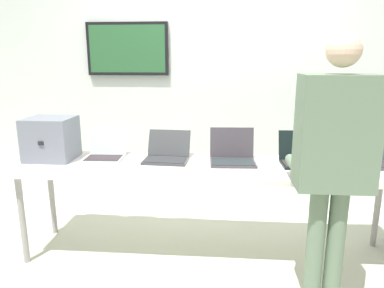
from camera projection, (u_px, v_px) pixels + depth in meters
The scene contains 12 objects.
ground at pixel (207, 255), 3.02m from camera, with size 8.00×8.00×0.04m, color beige.
back_wall at pixel (211, 81), 3.79m from camera, with size 8.00×0.11×2.76m.
workbench at pixel (208, 171), 2.85m from camera, with size 3.12×0.70×0.79m.
equipment_box at pixel (51, 138), 2.96m from camera, with size 0.38×0.36×0.35m.
laptop_station_0 at pixel (106, 151), 3.02m from camera, with size 0.32×0.34×0.24m.
laptop_station_1 at pixel (167, 154), 2.96m from camera, with size 0.38×0.36×0.23m.
laptop_station_2 at pixel (232, 155), 2.90m from camera, with size 0.38×0.32×0.27m.
laptop_station_3 at pixel (304, 157), 2.85m from camera, with size 0.39×0.33×0.25m.
laptop_station_4 at pixel (369, 157), 2.84m from camera, with size 0.38×0.35×0.25m.
person at pixel (334, 152), 2.11m from camera, with size 0.44×0.58×1.76m.
coffee_mug at pixel (331, 172), 2.51m from camera, with size 0.08×0.08×0.09m.
paper_sheet at pixel (345, 175), 2.59m from camera, with size 0.24×0.32×0.00m.
Camera 1 is at (0.09, -2.72, 1.61)m, focal length 33.12 mm.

